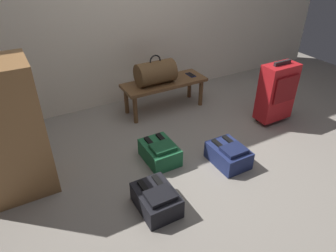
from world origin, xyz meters
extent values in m
plane|color=gray|center=(0.00, 0.00, 0.00)|extent=(6.60, 6.60, 0.00)
cube|color=brown|center=(0.15, 1.09, 0.35)|extent=(1.00, 0.36, 0.04)
cylinder|color=brown|center=(-0.29, 0.96, 0.16)|extent=(0.05, 0.05, 0.33)
cylinder|color=brown|center=(0.59, 0.96, 0.16)|extent=(0.05, 0.05, 0.33)
cylinder|color=brown|center=(-0.29, 1.22, 0.16)|extent=(0.05, 0.05, 0.33)
cylinder|color=brown|center=(0.59, 1.22, 0.16)|extent=(0.05, 0.05, 0.33)
cylinder|color=brown|center=(0.03, 1.09, 0.50)|extent=(0.44, 0.26, 0.26)
torus|color=black|center=(0.03, 1.09, 0.64)|extent=(0.14, 0.02, 0.14)
cube|color=#191E4C|center=(0.52, 1.09, 0.37)|extent=(0.07, 0.14, 0.01)
cube|color=black|center=(0.52, 1.09, 0.37)|extent=(0.06, 0.13, 0.00)
cube|color=red|center=(1.08, 0.24, 0.36)|extent=(0.39, 0.21, 0.63)
cube|color=maroon|center=(1.08, 0.13, 0.44)|extent=(0.31, 0.02, 0.28)
cube|color=#262628|center=(1.08, 0.24, 0.70)|extent=(0.22, 0.03, 0.04)
cylinder|color=black|center=(0.94, 0.32, 0.03)|extent=(0.02, 0.05, 0.05)
cylinder|color=black|center=(1.22, 0.32, 0.03)|extent=(0.02, 0.05, 0.05)
cube|color=#1E6038|center=(-0.37, 0.23, 0.09)|extent=(0.28, 0.38, 0.17)
cube|color=#184D2C|center=(-0.37, 0.16, 0.19)|extent=(0.21, 0.17, 0.04)
cube|color=black|center=(-0.44, 0.29, 0.18)|extent=(0.04, 0.19, 0.02)
cube|color=black|center=(-0.31, 0.29, 0.18)|extent=(0.04, 0.19, 0.02)
cube|color=navy|center=(0.16, -0.12, 0.09)|extent=(0.28, 0.38, 0.17)
cube|color=#182045|center=(0.16, -0.18, 0.19)|extent=(0.21, 0.17, 0.04)
cube|color=black|center=(0.10, -0.05, 0.18)|extent=(0.04, 0.19, 0.02)
cube|color=black|center=(0.23, -0.05, 0.18)|extent=(0.04, 0.19, 0.02)
cube|color=black|center=(-0.68, -0.30, 0.09)|extent=(0.28, 0.38, 0.17)
cube|color=black|center=(-0.68, -0.36, 0.19)|extent=(0.21, 0.17, 0.04)
cube|color=black|center=(-0.74, -0.23, 0.18)|extent=(0.04, 0.19, 0.02)
cube|color=black|center=(-0.62, -0.23, 0.18)|extent=(0.04, 0.19, 0.02)
cube|color=olive|center=(-1.57, 0.47, 0.55)|extent=(0.56, 0.44, 1.10)
camera|label=1|loc=(-1.43, -1.83, 1.83)|focal=32.82mm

